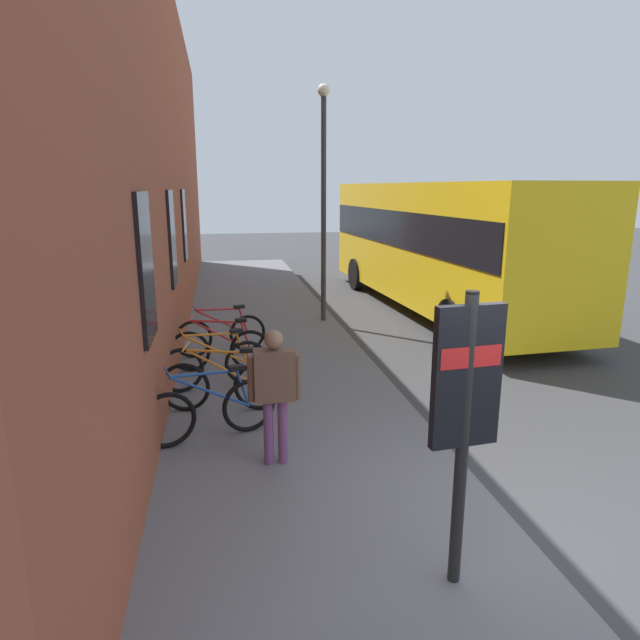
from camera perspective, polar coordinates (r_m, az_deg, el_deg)
The scene contains 12 objects.
ground at distance 11.19m, azimuth 9.35°, elevation -3.33°, with size 60.00×60.00×0.00m, color #38383A.
sidewalk_pavement at distance 12.51m, azimuth -5.74°, elevation -1.11°, with size 24.00×3.50×0.12m, color slate.
station_facade at distance 13.11m, azimuth -15.83°, elevation 15.72°, with size 22.00×0.65×7.64m.
bicycle_by_door at distance 7.09m, azimuth -11.41°, elevation -9.24°, with size 0.64×1.72×0.97m.
bicycle_far_end at distance 7.93m, azimuth -10.16°, elevation -6.67°, with size 0.48×1.76×0.97m.
bicycle_beside_lamp at distance 8.84m, azimuth -10.93°, elevation -4.57°, with size 0.57×1.74×0.97m.
bicycle_mid_rack at distance 9.63m, azimuth -10.34°, elevation -3.02°, with size 0.48×1.77×0.97m.
bicycle_under_window at distance 10.58m, azimuth -10.26°, elevation -1.50°, with size 0.59×1.73×0.97m.
transit_info_sign at distance 4.27m, azimuth 14.97°, elevation -7.67°, with size 0.14×0.56×2.40m.
city_bus at distance 14.94m, azimuth 12.19°, elevation 8.32°, with size 10.62×3.09×3.35m.
pedestrian_by_facade at distance 6.19m, azimuth -4.76°, elevation -6.64°, with size 0.24×0.61×1.60m.
street_lamp at distance 12.81m, azimuth 0.38°, elevation 13.83°, with size 0.28×0.28×5.33m.
Camera 1 is at (-4.06, 2.68, 3.24)m, focal length 30.64 mm.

